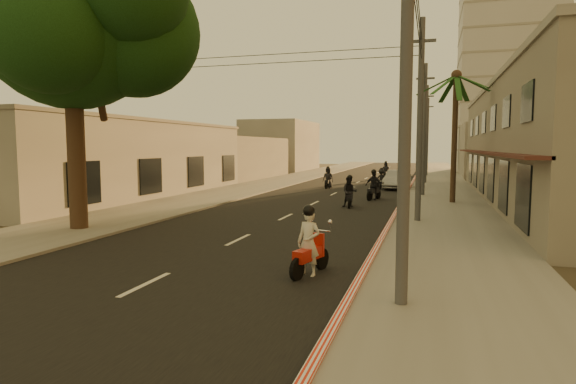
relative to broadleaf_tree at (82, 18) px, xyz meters
name	(u,v)px	position (x,y,z in m)	size (l,w,h in m)	color
ground	(215,251)	(6.61, -2.14, -8.48)	(160.00, 160.00, 0.00)	#383023
road	(334,194)	(6.61, 17.86, -8.47)	(10.00, 140.00, 0.02)	black
sidewalk_right	(442,196)	(14.11, 17.86, -8.42)	(5.00, 140.00, 0.12)	slate
sidewalk_left	(238,191)	(-0.89, 17.86, -8.42)	(5.00, 140.00, 0.12)	slate
curb_stripe	(402,203)	(11.71, 12.86, -8.38)	(0.20, 60.00, 0.20)	red
shophouse_row	(558,143)	(20.57, 15.86, -4.83)	(8.80, 34.20, 7.30)	gray
left_building	(116,159)	(-7.37, 11.86, -5.88)	(8.20, 24.20, 5.20)	gray
distant_tower	(507,66)	(22.61, 53.86, 5.52)	(12.10, 12.10, 28.00)	#B7B5B2
broadleaf_tree	(82,18)	(0.00, 0.00, 0.00)	(9.60, 8.70, 12.10)	black
palm_tree	(456,83)	(14.61, 13.86, -1.33)	(5.00, 5.00, 8.20)	black
utility_poles	(425,100)	(12.81, 17.86, -1.94)	(1.20, 48.26, 9.00)	#38383A
filler_right	(499,150)	(20.61, 42.86, -5.48)	(8.00, 14.00, 6.00)	gray
filler_left_near	(232,158)	(-7.39, 31.86, -6.28)	(8.00, 14.00, 4.40)	gray
filler_left_far	(281,146)	(-7.39, 49.86, -4.98)	(8.00, 14.00, 7.00)	gray
scooter_red	(309,244)	(10.29, -4.13, -7.63)	(0.97, 1.89, 1.91)	black
scooter_mid_a	(350,193)	(8.96, 10.57, -7.63)	(1.00, 1.89, 1.86)	black
scooter_mid_b	(374,186)	(9.82, 14.77, -7.57)	(1.36, 1.96, 1.99)	black
scooter_far_a	(328,179)	(5.24, 22.36, -7.66)	(0.87, 1.86, 1.83)	black
scooter_far_b	(381,179)	(9.49, 23.09, -7.68)	(1.15, 1.78, 1.74)	black
parked_car	(397,180)	(10.73, 23.36, -7.71)	(2.01, 4.75, 1.52)	#919398
scooter_far_c	(386,170)	(8.60, 36.89, -7.63)	(0.97, 1.90, 1.87)	black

